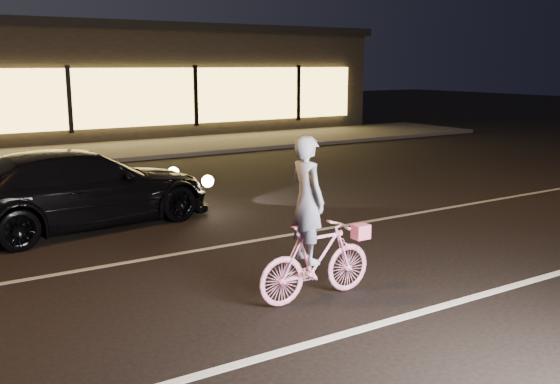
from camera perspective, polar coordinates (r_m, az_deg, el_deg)
ground at (r=8.48m, az=6.82°, el=-7.24°), size 90.00×90.00×0.00m
lane_stripe_near at (r=7.45m, az=14.19°, el=-10.20°), size 60.00×0.12×0.01m
lane_stripe_far at (r=10.04m, az=-0.37°, el=-4.13°), size 60.00×0.10×0.01m
sidewalk at (r=20.06m, az=-17.19°, el=3.45°), size 30.00×4.00×0.12m
storefront at (r=25.70m, az=-21.02°, el=9.56°), size 25.40×8.42×4.20m
cyclist at (r=7.27m, az=3.10°, el=-4.66°), size 1.55×0.53×1.95m
sedan at (r=11.09m, az=-17.82°, el=0.32°), size 4.79×2.50×1.33m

